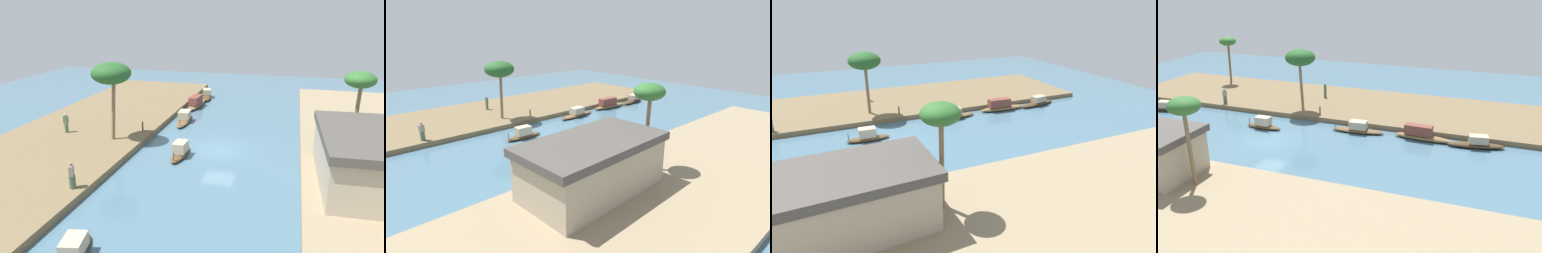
# 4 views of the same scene
# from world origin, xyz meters

# --- Properties ---
(river_water) EXTENTS (72.60, 72.60, 0.00)m
(river_water) POSITION_xyz_m (0.00, 0.00, 0.00)
(river_water) COLOR #476B7F
(river_water) RESTS_ON ground
(riverbank_left) EXTENTS (47.87, 12.23, 0.48)m
(riverbank_left) POSITION_xyz_m (0.00, -12.37, 0.24)
(riverbank_left) COLOR brown
(riverbank_left) RESTS_ON ground
(riverbank_right) EXTENTS (47.87, 12.23, 0.48)m
(riverbank_right) POSITION_xyz_m (0.00, 12.37, 0.24)
(riverbank_right) COLOR #937F60
(riverbank_right) RESTS_ON ground
(sampan_near_left_bank) EXTENTS (5.40, 1.36, 1.35)m
(sampan_near_left_bank) POSITION_xyz_m (-12.74, -5.09, 0.52)
(sampan_near_left_bank) COLOR brown
(sampan_near_left_bank) RESTS_ON river_water
(sampan_open_hull) EXTENTS (3.70, 1.06, 1.18)m
(sampan_open_hull) POSITION_xyz_m (2.10, -2.58, 0.45)
(sampan_open_hull) COLOR brown
(sampan_open_hull) RESTS_ON river_water
(sampan_midstream) EXTENTS (4.90, 1.99, 1.12)m
(sampan_midstream) POSITION_xyz_m (-17.57, -4.96, 0.39)
(sampan_midstream) COLOR #47331E
(sampan_midstream) RESTS_ON river_water
(sampan_foreground) EXTENTS (5.07, 1.54, 1.12)m
(sampan_foreground) POSITION_xyz_m (-6.78, -4.81, 0.39)
(sampan_foreground) COLOR brown
(sampan_foreground) RESTS_ON river_water
(person_by_mooring) EXTENTS (0.34, 0.42, 1.68)m
(person_by_mooring) POSITION_xyz_m (0.43, -13.38, 1.25)
(person_by_mooring) COLOR #4C664C
(person_by_mooring) RESTS_ON riverbank_left
(mooring_post) EXTENTS (0.14, 0.14, 0.81)m
(mooring_post) POSITION_xyz_m (-1.76, -7.20, 0.89)
(mooring_post) COLOR #4C3823
(mooring_post) RESTS_ON riverbank_left
(palm_tree_left_near) EXTENTS (3.14, 3.14, 6.33)m
(palm_tree_left_near) POSITION_xyz_m (0.98, -8.53, 5.87)
(palm_tree_left_near) COLOR #7F6647
(palm_tree_left_near) RESTS_ON riverbank_left
(palm_tree_right_tall) EXTENTS (2.15, 2.15, 6.19)m
(palm_tree_right_tall) POSITION_xyz_m (-0.23, 9.82, 5.89)
(palm_tree_right_tall) COLOR #7F6647
(palm_tree_right_tall) RESTS_ON riverbank_right
(riverside_building) EXTENTS (9.34, 5.29, 3.38)m
(riverside_building) POSITION_xyz_m (4.86, 9.59, 2.20)
(riverside_building) COLOR tan
(riverside_building) RESTS_ON riverbank_right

